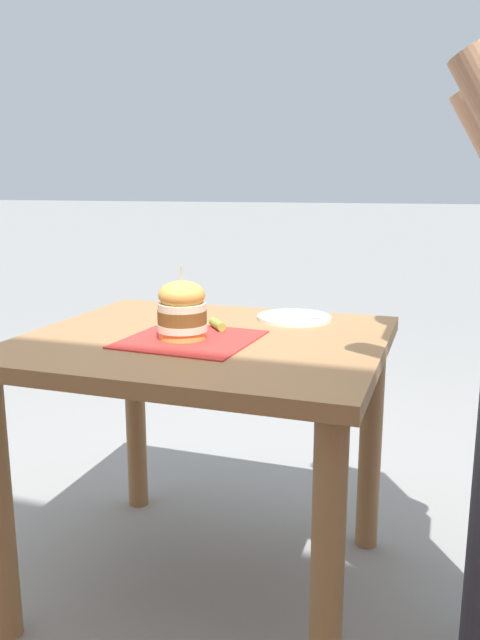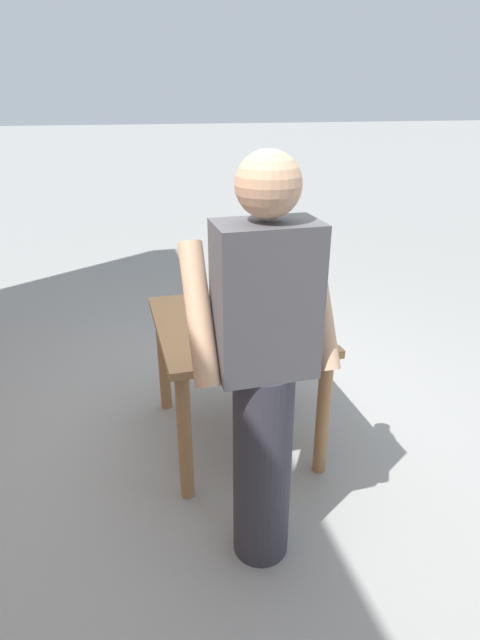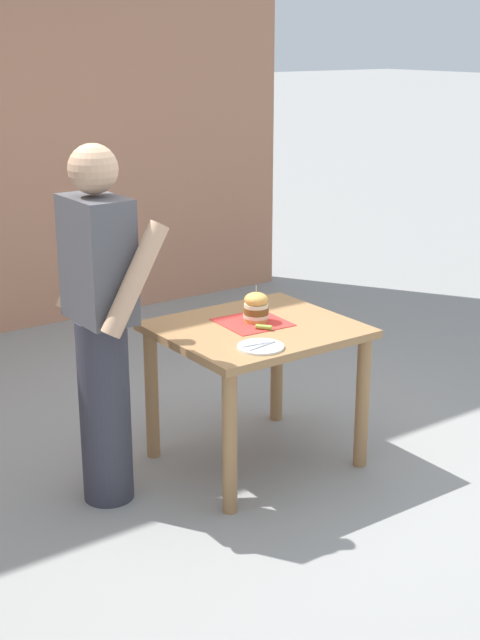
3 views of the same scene
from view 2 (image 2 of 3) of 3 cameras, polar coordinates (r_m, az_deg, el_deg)
ground_plane at (r=3.04m, az=-0.50°, el=-12.98°), size 80.00×80.00×0.00m
patio_table at (r=2.72m, az=-0.55°, el=-2.70°), size 0.83×0.94×0.74m
serving_paper at (r=2.67m, az=-1.78°, el=-0.08°), size 0.34×0.34×0.00m
sandwich at (r=2.66m, az=-1.93°, el=1.61°), size 0.13×0.13×0.19m
pickle_spear at (r=2.67m, az=1.03°, el=0.27°), size 0.08×0.07×0.02m
side_plate_with_forks at (r=2.59m, az=6.36°, el=-0.91°), size 0.22×0.22×0.02m
diner_across_table at (r=1.89m, az=2.74°, el=-6.08°), size 0.55×0.35×1.69m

